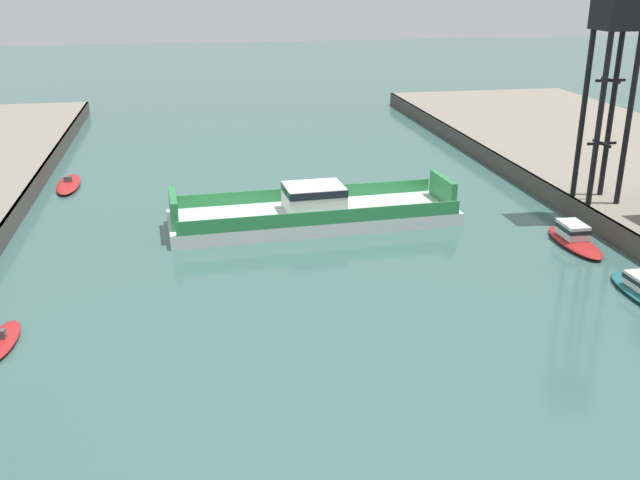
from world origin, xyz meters
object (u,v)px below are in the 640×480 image
object	(u,v)px
moored_boat_far_left	(69,184)
crane_tower	(616,41)
chain_ferry	(314,212)
moored_boat_far_right	(574,237)
moored_boat_mid_left	(1,341)

from	to	relation	value
moored_boat_far_left	crane_tower	distance (m)	50.00
chain_ferry	moored_boat_far_right	size ratio (longest dim) A/B	3.29
chain_ferry	moored_boat_far_right	bearing A→B (deg)	-23.93
moored_boat_far_left	moored_boat_far_right	distance (m)	46.22
crane_tower	moored_boat_mid_left	bearing A→B (deg)	-162.29
moored_boat_far_right	crane_tower	bearing A→B (deg)	49.11
moored_boat_mid_left	moored_boat_far_right	size ratio (longest dim) A/B	0.73
moored_boat_far_left	moored_boat_far_right	bearing A→B (deg)	-30.16
chain_ferry	crane_tower	bearing A→B (deg)	-7.73
moored_boat_far_left	moored_boat_far_right	size ratio (longest dim) A/B	1.00
moored_boat_far_left	moored_boat_far_right	xyz separation A→B (m)	(39.96, -23.22, 0.33)
moored_boat_far_right	crane_tower	size ratio (longest dim) A/B	0.44
moored_boat_mid_left	moored_boat_far_left	world-z (taller)	moored_boat_far_left
chain_ferry	moored_boat_far_right	world-z (taller)	chain_ferry
moored_boat_mid_left	moored_boat_far_right	distance (m)	40.18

